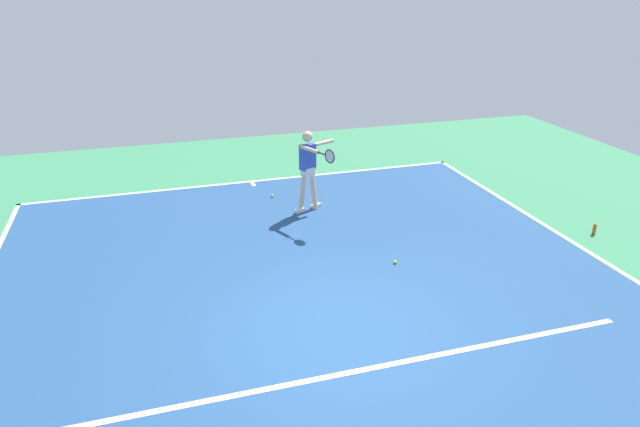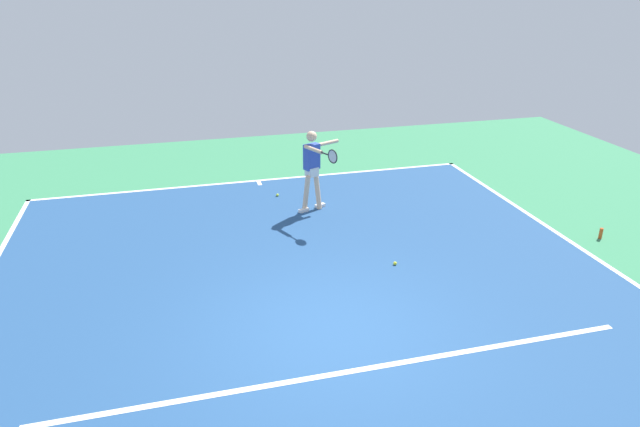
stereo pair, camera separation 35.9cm
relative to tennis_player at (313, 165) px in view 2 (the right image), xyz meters
The scene contains 10 objects.
ground_plane 4.84m from the tennis_player, 79.19° to the left, with size 22.25×22.25×0.00m, color #388456.
court_surface 4.84m from the tennis_player, 79.19° to the left, with size 10.91×13.87×0.00m, color navy.
court_line_baseline_near 2.63m from the tennis_player, 68.41° to the right, with size 10.91×0.10×0.01m, color white.
court_line_sideline_left 6.56m from the tennis_player, 134.22° to the left, with size 0.10×13.87×0.01m, color white.
court_line_service 5.77m from the tennis_player, 81.01° to the left, with size 8.18×0.10×0.01m, color white.
court_line_centre_mark 2.46m from the tennis_player, 66.52° to the right, with size 0.10×0.30×0.01m, color white.
tennis_player is the anchor object (origin of this frame).
tennis_ball_near_player 3.20m from the tennis_player, 105.24° to the left, with size 0.07×0.07×0.07m, color yellow.
tennis_ball_far_corner 1.57m from the tennis_player, 58.93° to the right, with size 0.07×0.07×0.07m, color #C6E53D.
water_bottle 6.02m from the tennis_player, 150.62° to the left, with size 0.07×0.07×0.22m, color #D84C1E.
Camera 2 is at (2.02, 6.92, 4.95)m, focal length 32.35 mm.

